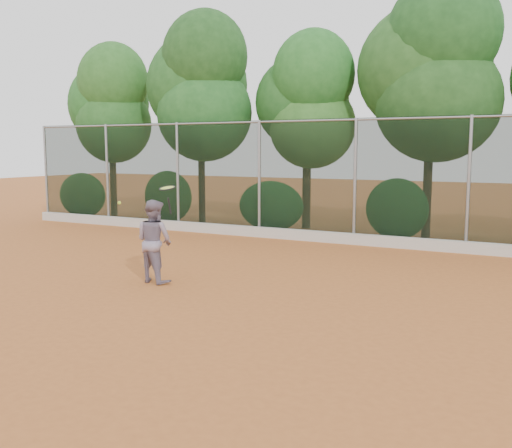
% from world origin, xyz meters
% --- Properties ---
extents(ground, '(80.00, 80.00, 0.00)m').
position_xyz_m(ground, '(0.00, 0.00, 0.00)').
color(ground, '#AE5E29').
rests_on(ground, ground).
extents(concrete_curb, '(24.00, 0.20, 0.30)m').
position_xyz_m(concrete_curb, '(0.00, 6.82, 0.15)').
color(concrete_curb, beige).
rests_on(concrete_curb, ground).
extents(tennis_player, '(0.91, 0.76, 1.66)m').
position_xyz_m(tennis_player, '(-2.08, 0.60, 0.83)').
color(tennis_player, gray).
rests_on(tennis_player, ground).
extents(chainlink_fence, '(24.09, 0.09, 3.50)m').
position_xyz_m(chainlink_fence, '(-0.00, 7.00, 1.86)').
color(chainlink_fence, black).
rests_on(chainlink_fence, ground).
extents(foliage_backdrop, '(23.70, 3.63, 7.55)m').
position_xyz_m(foliage_backdrop, '(-0.55, 8.98, 4.40)').
color(foliage_backdrop, '#442F1A').
rests_on(foliage_backdrop, ground).
extents(tennis_racket, '(0.36, 0.36, 0.56)m').
position_xyz_m(tennis_racket, '(-1.67, 0.52, 1.86)').
color(tennis_racket, black).
rests_on(tennis_racket, ground).
extents(tennis_ball_in_flight, '(0.07, 0.07, 0.07)m').
position_xyz_m(tennis_ball_in_flight, '(-3.32, 1.04, 1.50)').
color(tennis_ball_in_flight, '#BCDD32').
rests_on(tennis_ball_in_flight, ground).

